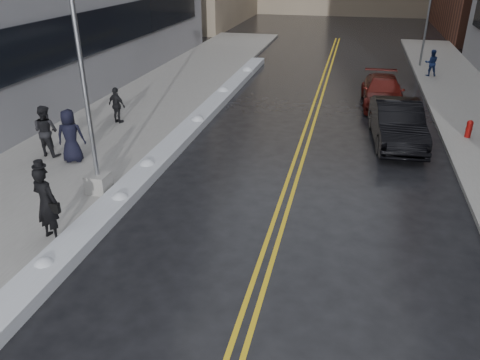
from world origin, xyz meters
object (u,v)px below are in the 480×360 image
Objects in this scene: lamppost at (89,120)px; fire_hydrant at (469,128)px; pedestrian_east at (431,63)px; car_black at (397,123)px; traffic_signal at (428,15)px; pedestrian_fedora at (46,203)px; pedestrian_d at (117,105)px; car_maroon at (383,92)px; pedestrian_b at (46,131)px; pedestrian_c at (71,136)px.

fire_hydrant is at bearing 33.04° from lamppost.
pedestrian_east is 12.25m from car_black.
lamppost reaches higher than pedestrian_east.
traffic_signal is 3.88m from pedestrian_east.
pedestrian_fedora is 1.30× the size of pedestrian_east.
pedestrian_east is (14.58, 12.69, -0.01)m from pedestrian_d.
car_black is (-2.92, -0.94, 0.29)m from fire_hydrant.
pedestrian_d is 19.33m from pedestrian_east.
car_black is 5.28m from car_maroon.
car_maroon is (12.30, 10.03, -0.40)m from pedestrian_b.
pedestrian_fedora is 17.46m from car_maroon.
pedestrian_c is 22.14m from pedestrian_east.
pedestrian_east is (-0.24, 11.01, 0.39)m from fire_hydrant.
lamppost is at bearing -75.18° from pedestrian_fedora.
traffic_signal is at bearing 75.86° from car_black.
pedestrian_d is at bearing 178.62° from car_black.
pedestrian_east is (0.26, -2.99, -2.46)m from traffic_signal.
pedestrian_d is (0.78, 4.02, -0.16)m from pedestrian_b.
pedestrian_b is at bearing 98.43° from pedestrian_d.
fire_hydrant is 15.61m from pedestrian_c.
pedestrian_b reaches higher than car_black.
pedestrian_c is (1.20, -0.31, 0.01)m from pedestrian_b.
fire_hydrant is at bearing -126.09° from pedestrian_fedora.
car_black is (-2.42, -14.94, -2.57)m from traffic_signal.
car_maroon is (-3.06, -6.68, -0.24)m from pedestrian_east.
pedestrian_c is at bearing 45.03° from pedestrian_east.
pedestrian_b reaches higher than pedestrian_east.
pedestrian_fedora is (-11.70, -24.69, -2.23)m from traffic_signal.
car_maroon is at bearing -154.54° from pedestrian_c.
traffic_signal is 10.43m from car_maroon.
pedestrian_c is at bearing -139.34° from car_maroon.
pedestrian_c is 1.23× the size of pedestrian_east.
lamppost is 6.99m from pedestrian_d.
pedestrian_c is 0.40× the size of car_maroon.
fire_hydrant is 14.30m from traffic_signal.
pedestrian_fedora is at bearing -138.50° from car_black.
pedestrian_b is at bearing -164.34° from car_black.
pedestrian_d reaches higher than fire_hydrant.
pedestrian_d reaches higher than car_black.
fire_hydrant is 11.02m from pedestrian_east.
traffic_signal reaches higher than pedestrian_b.
pedestrian_b reaches higher than car_maroon.
fire_hydrant is 0.15× the size of car_maroon.
pedestrian_d is at bearing -173.54° from fire_hydrant.
fire_hydrant is 0.12× the size of traffic_signal.
pedestrian_fedora is (-12.20, -10.69, 0.63)m from fire_hydrant.
pedestrian_b is 1.21× the size of pedestrian_east.
car_black is at bearing -173.66° from pedestrian_c.
car_black is at bearing -120.89° from pedestrian_fedora.
traffic_signal is at bearing -102.66° from pedestrian_fedora.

